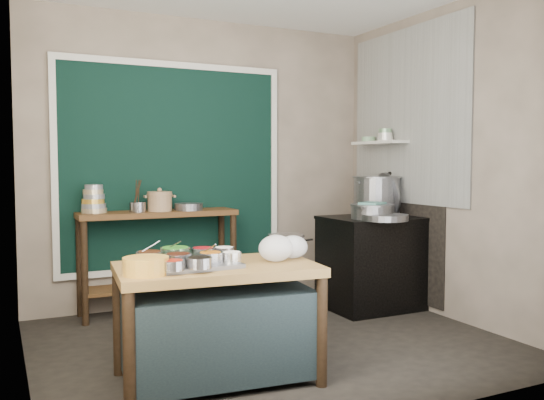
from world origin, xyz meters
name	(u,v)px	position (x,y,z in m)	size (l,w,h in m)	color
floor	(271,344)	(0.00, 0.00, -0.01)	(3.50, 3.00, 0.02)	black
back_wall	(206,162)	(0.00, 1.51, 1.40)	(3.50, 0.02, 2.80)	gray
left_wall	(20,162)	(-1.76, 0.00, 1.40)	(0.02, 3.00, 2.80)	gray
right_wall	(448,162)	(1.76, 0.00, 1.40)	(0.02, 3.00, 2.80)	gray
curtain_panel	(173,167)	(-0.35, 1.47, 1.35)	(2.10, 0.02, 1.90)	black
curtain_frame	(173,167)	(-0.35, 1.46, 1.35)	(2.22, 0.03, 2.02)	beige
tile_panel	(407,116)	(1.74, 0.55, 1.85)	(0.02, 1.70, 1.70)	#B2B2AA
soot_patch	(399,232)	(1.74, 0.65, 0.70)	(0.01, 1.30, 1.30)	black
wall_shelf	(380,143)	(1.63, 0.85, 1.60)	(0.22, 0.70, 0.03)	beige
prep_table	(217,323)	(-0.65, -0.55, 0.38)	(1.25, 0.72, 0.75)	olive
back_counter	(159,262)	(-0.55, 1.28, 0.47)	(1.45, 0.40, 0.95)	#523217
stove_block	(373,264)	(1.35, 0.55, 0.42)	(0.90, 0.68, 0.85)	black
stove_top	(374,218)	(1.35, 0.55, 0.86)	(0.92, 0.69, 0.03)	black
condiment_tray	(189,265)	(-0.83, -0.56, 0.76)	(0.58, 0.41, 0.03)	gray
condiment_bowls	(185,257)	(-0.86, -0.54, 0.81)	(0.69, 0.53, 0.08)	gray
yellow_basin	(146,266)	(-1.13, -0.68, 0.80)	(0.27, 0.27, 0.10)	#CB7B31
saucepan	(286,245)	(-0.08, -0.40, 0.82)	(0.26, 0.26, 0.14)	gray
plastic_bag_a	(276,248)	(-0.26, -0.61, 0.84)	(0.23, 0.20, 0.17)	white
plastic_bag_b	(293,247)	(-0.10, -0.55, 0.83)	(0.21, 0.18, 0.15)	white
bowl_stack	(93,201)	(-1.12, 1.32, 1.06)	(0.22, 0.22, 0.25)	tan
utensil_cup	(138,207)	(-0.75, 1.24, 1.00)	(0.15, 0.15, 0.09)	gray
ceramic_crock	(160,202)	(-0.54, 1.25, 1.03)	(0.24, 0.24, 0.16)	#9B7755
wide_bowl	(189,207)	(-0.27, 1.22, 0.98)	(0.26, 0.26, 0.07)	gray
stock_pot	(376,196)	(1.50, 0.72, 1.07)	(0.49, 0.49, 0.38)	gray
pot_lid	(388,194)	(1.57, 0.63, 1.09)	(0.43, 0.43, 0.02)	gray
steamer	(372,211)	(1.22, 0.39, 0.95)	(0.42, 0.42, 0.14)	gray
green_cloth	(372,203)	(1.22, 0.39, 1.02)	(0.24, 0.18, 0.02)	slate
shallow_pan	(385,217)	(1.23, 0.21, 0.91)	(0.42, 0.42, 0.05)	gray
shelf_bowl_stack	(385,135)	(1.63, 0.76, 1.67)	(0.15, 0.15, 0.12)	silver
shelf_bowl_green	(368,139)	(1.63, 1.04, 1.64)	(0.14, 0.14, 0.05)	gray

